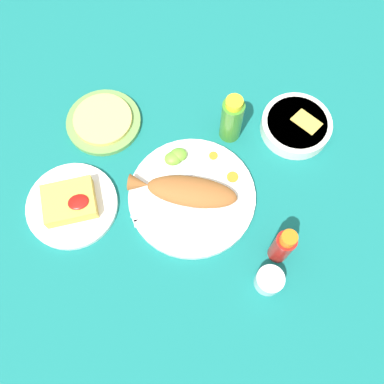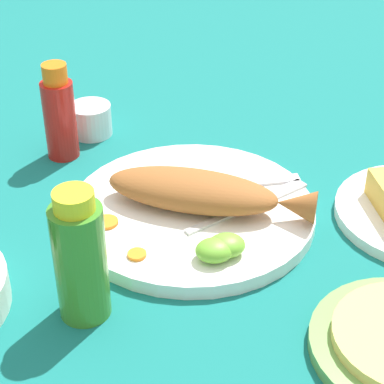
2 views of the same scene
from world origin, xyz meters
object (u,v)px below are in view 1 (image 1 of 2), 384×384
at_px(fried_fish, 187,191).
at_px(salt_cup, 269,281).
at_px(fork_near, 167,216).
at_px(fork_far, 159,199).
at_px(side_plate_fries, 72,205).
at_px(main_plate, 192,196).
at_px(tortilla_plate, 104,122).
at_px(hot_sauce_bottle_red, 283,246).
at_px(hot_sauce_bottle_green, 232,119).
at_px(guacamole_bowl, 296,125).

height_order(fried_fish, salt_cup, fried_fish).
height_order(fork_near, fork_far, same).
relative_size(fork_near, side_plate_fries, 0.85).
height_order(main_plate, side_plate_fries, main_plate).
relative_size(fried_fish, tortilla_plate, 1.35).
height_order(fried_fish, hot_sauce_bottle_red, hot_sauce_bottle_red).
bearing_deg(fried_fish, fork_near, -120.37).
xyz_separation_m(main_plate, tortilla_plate, (-0.17, 0.26, -0.00)).
relative_size(hot_sauce_bottle_green, salt_cup, 2.41).
xyz_separation_m(hot_sauce_bottle_red, side_plate_fries, (-0.44, 0.22, -0.06)).
bearing_deg(hot_sauce_bottle_green, main_plate, -131.89).
bearing_deg(salt_cup, side_plate_fries, 144.85).
xyz_separation_m(fork_far, salt_cup, (0.20, -0.25, 0.00)).
distance_m(hot_sauce_bottle_red, hot_sauce_bottle_green, 0.33).
xyz_separation_m(guacamole_bowl, tortilla_plate, (-0.48, 0.13, -0.01)).
bearing_deg(fork_near, main_plate, -151.56).
bearing_deg(fork_near, tortilla_plate, -71.09).
height_order(main_plate, guacamole_bowl, guacamole_bowl).
bearing_deg(main_plate, guacamole_bowl, 22.15).
distance_m(fried_fish, side_plate_fries, 0.28).
relative_size(main_plate, hot_sauce_bottle_green, 2.04).
height_order(hot_sauce_bottle_red, guacamole_bowl, hot_sauce_bottle_red).
xyz_separation_m(fork_far, side_plate_fries, (-0.21, 0.04, -0.01)).
height_order(main_plate, fried_fish, fried_fish).
distance_m(fork_near, side_plate_fries, 0.23).
distance_m(main_plate, hot_sauce_bottle_red, 0.25).
bearing_deg(fork_near, hot_sauce_bottle_green, -138.02).
bearing_deg(guacamole_bowl, fried_fish, -159.30).
distance_m(main_plate, fried_fish, 0.03).
bearing_deg(fork_far, fork_near, 74.54).
height_order(main_plate, salt_cup, salt_cup).
xyz_separation_m(main_plate, salt_cup, (0.12, -0.24, 0.01)).
bearing_deg(fork_far, tortilla_plate, -96.21).
bearing_deg(hot_sauce_bottle_red, fork_near, 148.30).
relative_size(fried_fish, side_plate_fries, 1.19).
bearing_deg(main_plate, fork_near, -150.66).
relative_size(hot_sauce_bottle_green, side_plate_fries, 0.69).
bearing_deg(hot_sauce_bottle_green, salt_cup, -92.53).
relative_size(fried_fish, hot_sauce_bottle_red, 1.86).
xyz_separation_m(salt_cup, tortilla_plate, (-0.29, 0.49, -0.01)).
distance_m(hot_sauce_bottle_red, tortilla_plate, 0.55).
height_order(hot_sauce_bottle_red, hot_sauce_bottle_green, hot_sauce_bottle_green).
bearing_deg(fork_far, side_plate_fries, -37.56).
bearing_deg(fork_far, hot_sauce_bottle_red, 114.26).
bearing_deg(salt_cup, fried_fish, 118.01).
xyz_separation_m(hot_sauce_bottle_green, salt_cup, (-0.02, -0.39, -0.05)).
relative_size(hot_sauce_bottle_red, side_plate_fries, 0.64).
bearing_deg(hot_sauce_bottle_green, tortilla_plate, 161.27).
xyz_separation_m(side_plate_fries, guacamole_bowl, (0.59, 0.08, 0.01)).
bearing_deg(hot_sauce_bottle_red, fork_far, 141.70).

